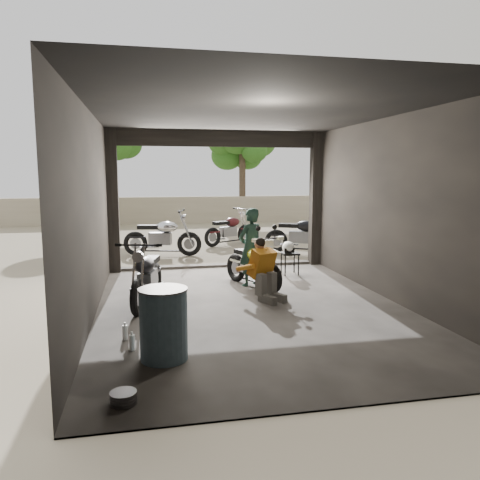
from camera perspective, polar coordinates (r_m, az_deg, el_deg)
name	(u,v)px	position (r m, az deg, el deg)	size (l,w,h in m)	color
ground	(251,308)	(7.89, 1.34, -8.26)	(80.00, 80.00, 0.00)	#7A6D56
garage	(244,228)	(8.17, 0.51, 1.44)	(7.00, 7.13, 3.20)	#2D2B28
boundary_wall	(182,210)	(21.51, -7.05, 3.66)	(18.00, 0.30, 1.20)	gray
tree_left	(109,130)	(20.01, -15.68, 12.81)	(2.20, 2.20, 5.60)	#382B1E
tree_right	(242,145)	(21.89, 0.29, 11.54)	(2.20, 2.20, 5.00)	#382B1E
main_bike	(253,261)	(9.17, 1.56, -2.59)	(0.65, 1.58, 1.05)	white
left_bike	(147,272)	(8.10, -11.29, -3.88)	(0.69, 1.67, 1.13)	black
outside_bike_a	(162,233)	(12.87, -9.48, 0.84)	(0.77, 1.86, 1.26)	black
outside_bike_b	(229,227)	(14.68, -1.31, 1.60)	(0.70, 1.69, 1.14)	#420F13
outside_bike_c	(302,232)	(13.18, 7.56, 1.01)	(0.76, 1.84, 1.24)	black
rider	(251,247)	(9.22, 1.29, -0.92)	(0.57, 0.37, 1.56)	#162D26
mechanic	(266,271)	(8.19, 3.21, -3.83)	(0.54, 0.74, 1.07)	#BF7519
stool	(290,256)	(10.36, 6.10, -1.94)	(0.36, 0.36, 0.50)	black
helmet	(288,247)	(10.28, 5.88, -0.87)	(0.27, 0.28, 0.25)	white
oil_drum	(164,325)	(5.71, -9.29, -10.22)	(0.56, 0.56, 0.88)	#466477
sign_post	(343,196)	(13.38, 12.46, 5.31)	(0.80, 0.08, 2.41)	black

